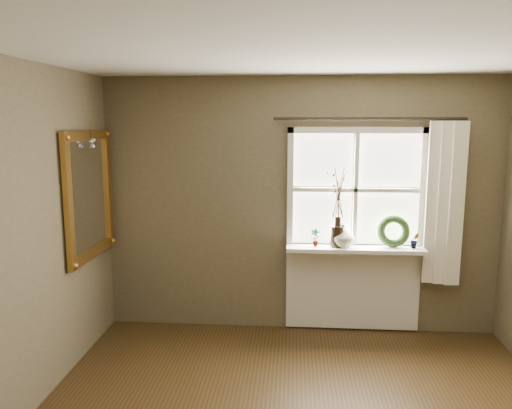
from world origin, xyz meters
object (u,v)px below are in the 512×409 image
Objects in this scene: cream_vase at (343,236)px; gilt_mirror at (90,195)px; wreath at (393,235)px; dark_jug at (337,236)px.

gilt_mirror reaches higher than cream_vase.
wreath is (0.50, 0.04, 0.01)m from cream_vase.
cream_vase is 0.19× the size of gilt_mirror.
dark_jug is 0.18× the size of gilt_mirror.
cream_vase is at bearing 9.96° from gilt_mirror.
gilt_mirror is (-2.34, -0.42, 0.46)m from dark_jug.
gilt_mirror is (-2.39, -0.42, 0.45)m from cream_vase.
dark_jug is 0.92× the size of cream_vase.
cream_vase is (0.05, 0.00, 0.01)m from dark_jug.
wreath is (0.55, 0.04, 0.02)m from dark_jug.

